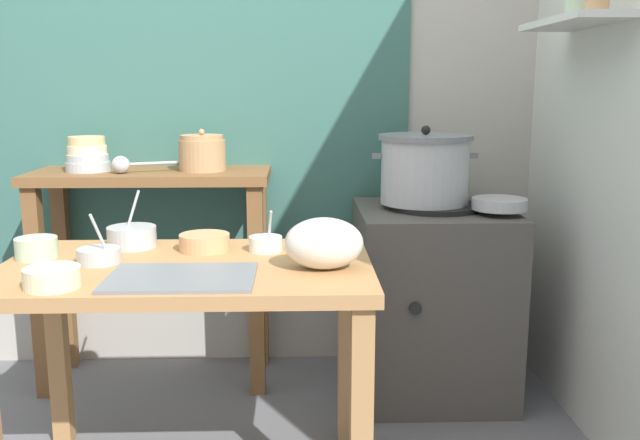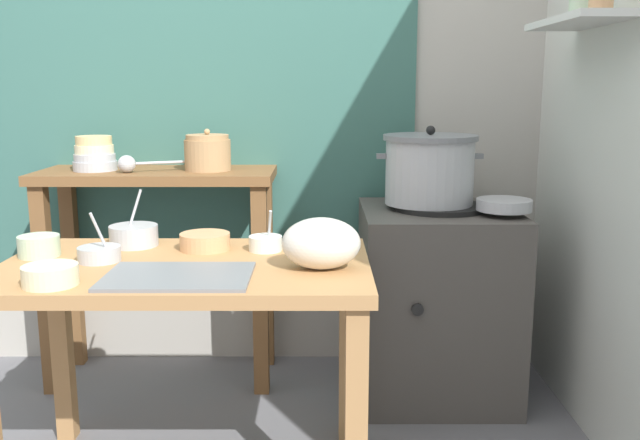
{
  "view_description": "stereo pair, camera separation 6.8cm",
  "coord_description": "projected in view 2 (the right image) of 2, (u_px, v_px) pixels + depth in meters",
  "views": [
    {
      "loc": [
        0.32,
        -1.95,
        1.24
      ],
      "look_at": [
        0.39,
        0.18,
        0.82
      ],
      "focal_mm": 38.38,
      "sensor_mm": 36.0,
      "label": 1
    },
    {
      "loc": [
        0.39,
        -1.95,
        1.24
      ],
      "look_at": [
        0.39,
        0.18,
        0.82
      ],
      "focal_mm": 38.38,
      "sensor_mm": 36.0,
      "label": 2
    }
  ],
  "objects": [
    {
      "name": "prep_table",
      "position": [
        187.0,
        298.0,
        2.06
      ],
      "size": [
        1.1,
        0.66,
        0.72
      ],
      "color": "#B27F4C",
      "rests_on": "ground"
    },
    {
      "name": "clay_pot",
      "position": [
        208.0,
        153.0,
        2.78
      ],
      "size": [
        0.19,
        0.19,
        0.17
      ],
      "color": "tan",
      "rests_on": "back_shelf_table"
    },
    {
      "name": "wide_pan",
      "position": [
        504.0,
        205.0,
        2.56
      ],
      "size": [
        0.21,
        0.21,
        0.04
      ],
      "primitive_type": "cylinder",
      "color": "#B7BABF",
      "rests_on": "stove_block"
    },
    {
      "name": "plastic_bag",
      "position": [
        321.0,
        243.0,
        1.96
      ],
      "size": [
        0.23,
        0.17,
        0.15
      ],
      "primitive_type": "ellipsoid",
      "color": "silver",
      "rests_on": "prep_table"
    },
    {
      "name": "prep_bowl_4",
      "position": [
        100.0,
        253.0,
        2.05
      ],
      "size": [
        0.13,
        0.13,
        0.15
      ],
      "color": "#B7BABF",
      "rests_on": "prep_table"
    },
    {
      "name": "prep_bowl_5",
      "position": [
        205.0,
        241.0,
        2.2
      ],
      "size": [
        0.16,
        0.16,
        0.05
      ],
      "color": "tan",
      "rests_on": "prep_table"
    },
    {
      "name": "ladle",
      "position": [
        131.0,
        164.0,
        2.71
      ],
      "size": [
        0.29,
        0.14,
        0.07
      ],
      "color": "#B7BABF",
      "rests_on": "back_shelf_table"
    },
    {
      "name": "prep_bowl_1",
      "position": [
        134.0,
        235.0,
        2.25
      ],
      "size": [
        0.16,
        0.16,
        0.18
      ],
      "color": "#B7BABF",
      "rests_on": "prep_table"
    },
    {
      "name": "back_shelf_table",
      "position": [
        159.0,
        223.0,
        2.84
      ],
      "size": [
        0.96,
        0.4,
        0.9
      ],
      "color": "brown",
      "rests_on": "ground"
    },
    {
      "name": "steamer_pot",
      "position": [
        430.0,
        169.0,
        2.68
      ],
      "size": [
        0.42,
        0.37,
        0.31
      ],
      "color": "#B7BABF",
      "rests_on": "stove_block"
    },
    {
      "name": "prep_bowl_2",
      "position": [
        266.0,
        242.0,
        2.18
      ],
      "size": [
        0.11,
        0.11,
        0.14
      ],
      "color": "silver",
      "rests_on": "prep_table"
    },
    {
      "name": "serving_tray",
      "position": [
        179.0,
        276.0,
        1.87
      ],
      "size": [
        0.4,
        0.28,
        0.01
      ],
      "primitive_type": "cube",
      "color": "slate",
      "rests_on": "prep_table"
    },
    {
      "name": "stove_block",
      "position": [
        436.0,
        301.0,
        2.77
      ],
      "size": [
        0.6,
        0.61,
        0.78
      ],
      "color": "#4C4742",
      "rests_on": "ground"
    },
    {
      "name": "bowl_stack_enamel",
      "position": [
        95.0,
        155.0,
        2.78
      ],
      "size": [
        0.17,
        0.17,
        0.14
      ],
      "color": "#B7BABF",
      "rests_on": "back_shelf_table"
    },
    {
      "name": "prep_bowl_0",
      "position": [
        39.0,
        245.0,
        2.11
      ],
      "size": [
        0.13,
        0.13,
        0.06
      ],
      "color": "#B7D1AD",
      "rests_on": "prep_table"
    },
    {
      "name": "prep_bowl_3",
      "position": [
        312.0,
        246.0,
        2.16
      ],
      "size": [
        0.12,
        0.12,
        0.04
      ],
      "color": "#B7D1AD",
      "rests_on": "prep_table"
    },
    {
      "name": "prep_bowl_6",
      "position": [
        50.0,
        274.0,
        1.8
      ],
      "size": [
        0.15,
        0.15,
        0.05
      ],
      "color": "beige",
      "rests_on": "prep_table"
    },
    {
      "name": "wall_back",
      "position": [
        250.0,
        71.0,
        2.98
      ],
      "size": [
        4.4,
        0.12,
        2.6
      ],
      "color": "#B2ADA3",
      "rests_on": "ground"
    }
  ]
}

